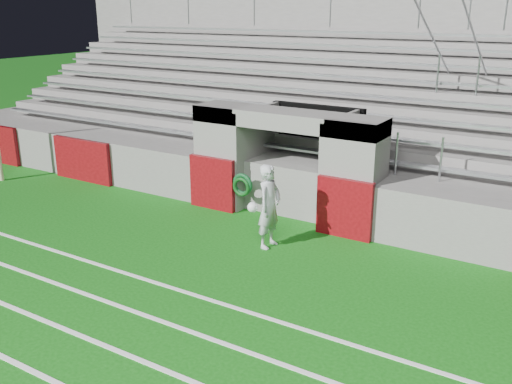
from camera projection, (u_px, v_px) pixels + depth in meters
The scene contains 4 objects.
ground at pixel (200, 267), 11.35m from camera, with size 90.00×90.00×0.00m, color #0E530D.
stadium_structure at pixel (356, 125), 17.34m from camera, with size 26.00×8.48×5.42m.
goalkeeper_with_ball at pixel (269, 206), 12.05m from camera, with size 0.62×0.68×1.82m.
hose_coil at pixel (242, 185), 13.93m from camera, with size 0.57×0.15×0.58m.
Camera 1 is at (6.35, -8.22, 4.94)m, focal length 40.00 mm.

